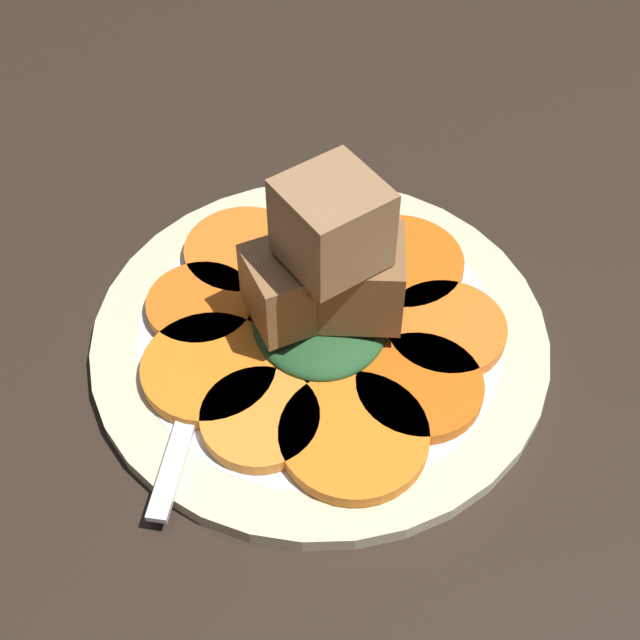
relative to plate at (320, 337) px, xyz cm
name	(u,v)px	position (x,y,z in cm)	size (l,w,h in cm)	color
table_slab	(320,353)	(0.00, 0.00, -1.52)	(120.00, 120.00, 2.00)	black
plate	(320,337)	(0.00, 0.00, 0.00)	(26.84, 26.84, 1.05)	beige
carrot_slice_0	(333,239)	(-7.08, 1.76, 1.00)	(6.53, 6.53, 0.84)	orange
carrot_slice_1	(244,252)	(-6.68, -3.95, 1.00)	(7.50, 7.50, 0.84)	orange
carrot_slice_2	(201,305)	(-2.55, -6.84, 1.00)	(6.44, 6.44, 0.84)	orange
carrot_slice_3	(209,369)	(2.26, -6.58, 1.00)	(7.65, 7.65, 0.84)	orange
carrot_slice_4	(260,419)	(6.00, -4.03, 1.00)	(6.48, 6.48, 0.84)	orange
carrot_slice_5	(354,436)	(7.73, 0.80, 1.00)	(8.03, 8.03, 0.84)	orange
carrot_slice_6	(419,387)	(5.01, 4.89, 1.00)	(7.10, 7.10, 0.84)	#D45E12
carrot_slice_7	(446,329)	(1.16, 7.24, 1.00)	(7.06, 7.06, 0.84)	orange
carrot_slice_8	(399,264)	(-4.41, 5.55, 1.00)	(7.96, 7.96, 0.84)	#D66014
center_pile	(330,277)	(-0.01, 0.55, 5.13)	(8.76, 9.35, 11.46)	#235128
fork	(206,357)	(1.23, -6.70, 0.78)	(19.49, 7.27, 0.40)	silver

